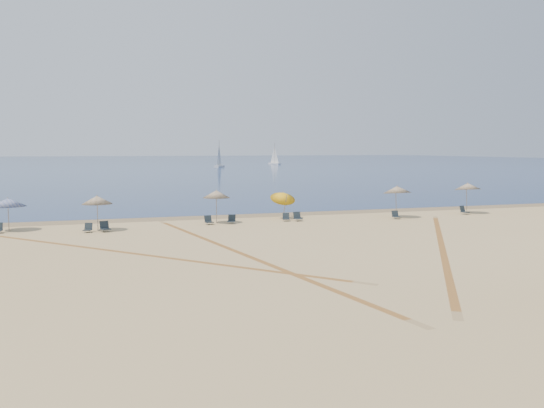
% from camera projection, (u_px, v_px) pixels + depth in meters
% --- Properties ---
extents(ground, '(160.00, 160.00, 0.00)m').
position_uv_depth(ground, '(415.00, 277.00, 24.31)').
color(ground, tan).
rests_on(ground, ground).
extents(ocean, '(500.00, 500.00, 0.00)m').
position_uv_depth(ocean, '(122.00, 162.00, 237.46)').
color(ocean, '#0C2151').
rests_on(ocean, ground).
extents(wet_sand, '(500.00, 500.00, 0.00)m').
position_uv_depth(wet_sand, '(257.00, 215.00, 47.05)').
color(wet_sand, olive).
rests_on(wet_sand, ground).
extents(umbrella_0, '(2.34, 2.34, 2.26)m').
position_uv_depth(umbrella_0, '(8.00, 202.00, 37.93)').
color(umbrella_0, gray).
rests_on(umbrella_0, ground).
extents(umbrella_1, '(2.02, 2.02, 2.42)m').
position_uv_depth(umbrella_1, '(97.00, 200.00, 37.90)').
color(umbrella_1, gray).
rests_on(umbrella_1, ground).
extents(umbrella_2, '(2.01, 2.01, 2.50)m').
position_uv_depth(umbrella_2, '(216.00, 194.00, 41.80)').
color(umbrella_2, gray).
rests_on(umbrella_2, ground).
extents(umbrella_3, '(1.97, 2.02, 2.50)m').
position_uv_depth(umbrella_3, '(283.00, 196.00, 44.51)').
color(umbrella_3, gray).
rests_on(umbrella_3, ground).
extents(umbrella_4, '(2.27, 2.32, 2.63)m').
position_uv_depth(umbrella_4, '(397.00, 190.00, 45.26)').
color(umbrella_4, gray).
rests_on(umbrella_4, ground).
extents(umbrella_5, '(2.23, 2.26, 2.67)m').
position_uv_depth(umbrella_5, '(468.00, 186.00, 48.21)').
color(umbrella_5, gray).
rests_on(umbrella_5, ground).
extents(chair_1, '(0.66, 0.72, 0.61)m').
position_uv_depth(chair_1, '(88.00, 228.00, 37.36)').
color(chair_1, black).
rests_on(chair_1, ground).
extents(chair_2, '(0.75, 0.82, 0.70)m').
position_uv_depth(chair_2, '(105.00, 227.00, 37.61)').
color(chair_2, black).
rests_on(chair_2, ground).
extents(chair_3, '(0.64, 0.71, 0.65)m').
position_uv_depth(chair_3, '(209.00, 221.00, 41.25)').
color(chair_3, black).
rests_on(chair_3, ground).
extents(chair_4, '(0.76, 0.81, 0.66)m').
position_uv_depth(chair_4, '(232.00, 220.00, 41.68)').
color(chair_4, black).
rests_on(chair_4, ground).
extents(chair_5, '(0.64, 0.71, 0.61)m').
position_uv_depth(chair_5, '(286.00, 218.00, 43.19)').
color(chair_5, black).
rests_on(chair_5, ground).
extents(chair_6, '(0.60, 0.69, 0.68)m').
position_uv_depth(chair_6, '(298.00, 217.00, 43.29)').
color(chair_6, black).
rests_on(chair_6, ground).
extents(chair_7, '(0.58, 0.66, 0.63)m').
position_uv_depth(chair_7, '(396.00, 215.00, 44.59)').
color(chair_7, black).
rests_on(chair_7, ground).
extents(chair_8, '(0.79, 0.85, 0.71)m').
position_uv_depth(chair_8, '(464.00, 210.00, 47.71)').
color(chair_8, black).
rests_on(chair_8, ground).
extents(sailboat_0, '(4.01, 5.22, 7.93)m').
position_uv_depth(sailboat_0, '(219.00, 159.00, 167.58)').
color(sailboat_0, white).
rests_on(sailboat_0, ocean).
extents(sailboat_1, '(3.35, 5.14, 7.56)m').
position_uv_depth(sailboat_1, '(275.00, 158.00, 199.05)').
color(sailboat_1, white).
rests_on(sailboat_1, ocean).
extents(tire_tracks, '(57.26, 43.71, 0.00)m').
position_uv_depth(tire_tracks, '(270.00, 250.00, 30.88)').
color(tire_tracks, tan).
rests_on(tire_tracks, ground).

